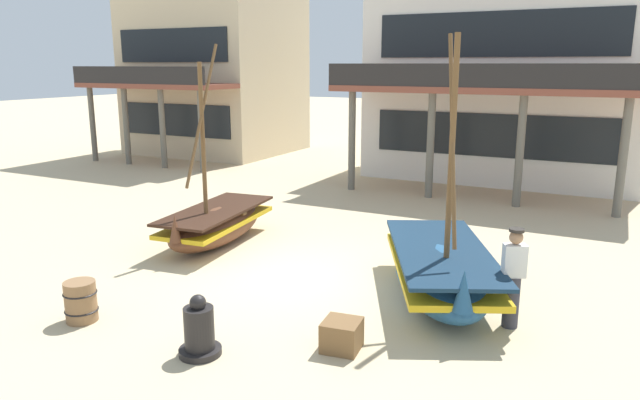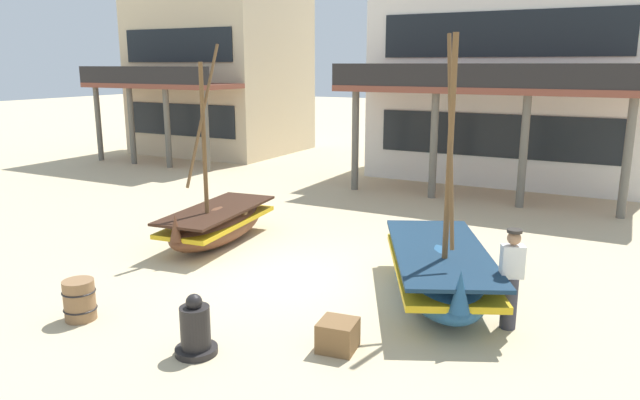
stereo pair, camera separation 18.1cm
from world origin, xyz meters
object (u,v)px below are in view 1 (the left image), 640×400
fishing_boat_centre_large (216,224)px  fisherman_by_hull (513,279)px  cargo_crate (342,335)px  harbor_building_annex (215,48)px  harbor_building_main (507,84)px  wooden_barrel (81,301)px  fishing_boat_near_left (440,270)px  capstan_winch (199,331)px

fishing_boat_centre_large → fisherman_by_hull: 7.32m
cargo_crate → harbor_building_annex: harbor_building_annex is taller
fisherman_by_hull → harbor_building_main: (-2.66, 13.89, 2.69)m
fishing_boat_centre_large → cargo_crate: (5.00, -3.54, -0.26)m
fishing_boat_centre_large → cargo_crate: size_ratio=8.48×
wooden_barrel → harbor_building_main: harbor_building_main is taller
fisherman_by_hull → harbor_building_annex: (-16.54, 14.22, 4.19)m
fishing_boat_near_left → capstan_winch: 4.59m
fishing_boat_centre_large → capstan_winch: 5.64m
fisherman_by_hull → fishing_boat_near_left: bearing=153.4°
fishing_boat_near_left → cargo_crate: size_ratio=8.59×
harbor_building_annex → fisherman_by_hull: bearing=-40.7°
fisherman_by_hull → harbor_building_main: bearing=100.9°
wooden_barrel → harbor_building_annex: size_ratio=0.07×
harbor_building_main → cargo_crate: bearing=-88.1°
fishing_boat_centre_large → harbor_building_annex: size_ratio=0.47×
fishing_boat_near_left → fisherman_by_hull: fishing_boat_near_left is taller
fisherman_by_hull → wooden_barrel: fisherman_by_hull is taller
harbor_building_main → harbor_building_annex: harbor_building_annex is taller
harbor_building_annex → harbor_building_main: bearing=-1.4°
fisherman_by_hull → harbor_building_annex: bearing=139.3°
wooden_barrel → harbor_building_annex: (-10.05, 17.29, 4.68)m
wooden_barrel → cargo_crate: size_ratio=1.26×
fishing_boat_near_left → fishing_boat_centre_large: fishing_boat_near_left is taller
fishing_boat_near_left → cargo_crate: bearing=-105.8°
wooden_barrel → fisherman_by_hull: bearing=25.3°
harbor_building_main → harbor_building_annex: 13.96m
capstan_winch → wooden_barrel: (-2.53, 0.03, -0.02)m
fishing_boat_near_left → harbor_building_main: size_ratio=0.47×
cargo_crate → harbor_building_main: 16.22m
wooden_barrel → cargo_crate: 4.48m
fisherman_by_hull → wooden_barrel: bearing=-154.7°
fisherman_by_hull → cargo_crate: (-2.14, -1.99, -0.60)m
fishing_boat_near_left → capstan_winch: fishing_boat_near_left is taller
fishing_boat_near_left → cargo_crate: (-0.76, -2.68, -0.30)m
wooden_barrel → harbor_building_main: 17.68m
capstan_winch → fishing_boat_centre_large: bearing=124.4°
harbor_building_main → wooden_barrel: bearing=-102.7°
wooden_barrel → cargo_crate: bearing=14.0°
fisherman_by_hull → capstan_winch: (-3.96, -3.10, -0.46)m
harbor_building_annex → fishing_boat_centre_large: bearing=-53.4°
harbor_building_main → harbor_building_annex: bearing=178.6°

